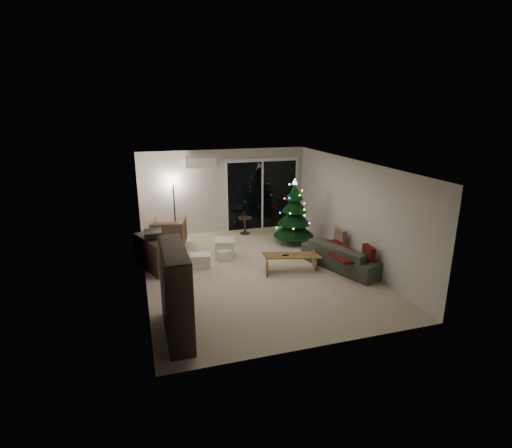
{
  "coord_description": "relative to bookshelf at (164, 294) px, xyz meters",
  "views": [
    {
      "loc": [
        -2.55,
        -8.31,
        3.74
      ],
      "look_at": [
        0.1,
        0.3,
        1.05
      ],
      "focal_mm": 28.0,
      "sensor_mm": 36.0,
      "label": 1
    }
  ],
  "objects": [
    {
      "name": "room",
      "position": [
        2.71,
        3.67,
        0.24
      ],
      "size": [
        6.5,
        7.51,
        2.6
      ],
      "color": "beige",
      "rests_on": "ground"
    },
    {
      "name": "bookshelf",
      "position": [
        0.0,
        0.0,
        0.0
      ],
      "size": [
        0.95,
        1.58,
        1.55
      ],
      "primitive_type": null,
      "rotation": [
        0.0,
        0.0,
        -0.39
      ],
      "color": "black",
      "rests_on": "floor"
    },
    {
      "name": "media_cabinet",
      "position": [
        0.0,
        2.99,
        -0.38
      ],
      "size": [
        0.89,
        1.33,
        0.78
      ],
      "primitive_type": "cube",
      "rotation": [
        0.0,
        0.0,
        0.38
      ],
      "color": "black",
      "rests_on": "floor"
    },
    {
      "name": "stereo",
      "position": [
        0.0,
        2.99,
        0.09
      ],
      "size": [
        0.39,
        0.47,
        0.17
      ],
      "primitive_type": "cube",
      "color": "black",
      "rests_on": "media_cabinet"
    },
    {
      "name": "armchair",
      "position": [
        0.48,
        4.44,
        -0.37
      ],
      "size": [
        1.06,
        1.08,
        0.81
      ],
      "primitive_type": "imported",
      "rotation": [
        0.0,
        0.0,
        2.9
      ],
      "color": "brown",
      "rests_on": "floor"
    },
    {
      "name": "ottoman",
      "position": [
        1.77,
        3.37,
        -0.56
      ],
      "size": [
        0.58,
        0.58,
        0.43
      ],
      "primitive_type": "cube",
      "rotation": [
        0.0,
        0.0,
        -0.25
      ],
      "color": "silver",
      "rests_on": "floor"
    },
    {
      "name": "cardboard_box_a",
      "position": [
        1.06,
        2.77,
        -0.61
      ],
      "size": [
        0.52,
        0.43,
        0.33
      ],
      "primitive_type": "cube",
      "rotation": [
        0.0,
        0.0,
        -0.2
      ],
      "color": "white",
      "rests_on": "floor"
    },
    {
      "name": "cardboard_box_b",
      "position": [
        1.69,
        3.06,
        -0.65
      ],
      "size": [
        0.42,
        0.36,
        0.25
      ],
      "primitive_type": "cube",
      "rotation": [
        0.0,
        0.0,
        0.26
      ],
      "color": "white",
      "rests_on": "floor"
    },
    {
      "name": "side_table",
      "position": [
        2.76,
        4.97,
        -0.52
      ],
      "size": [
        0.43,
        0.43,
        0.51
      ],
      "primitive_type": "cylinder",
      "rotation": [
        0.0,
        0.0,
        -0.07
      ],
      "color": "black",
      "rests_on": "floor"
    },
    {
      "name": "floor_lamp",
      "position": [
        0.73,
        5.19,
        0.09
      ],
      "size": [
        0.28,
        0.28,
        1.72
      ],
      "primitive_type": "cylinder",
      "color": "black",
      "rests_on": "floor"
    },
    {
      "name": "sofa",
      "position": [
        4.3,
        1.74,
        -0.47
      ],
      "size": [
        1.47,
        2.22,
        0.6
      ],
      "primitive_type": "imported",
      "rotation": [
        0.0,
        0.0,
        1.92
      ],
      "color": "#4B4F48",
      "rests_on": "floor"
    },
    {
      "name": "sofa_throw",
      "position": [
        4.2,
        1.74,
        -0.34
      ],
      "size": [
        0.64,
        1.49,
        0.05
      ],
      "primitive_type": "cube",
      "color": "#3A0A08",
      "rests_on": "sofa"
    },
    {
      "name": "cushion_a",
      "position": [
        4.55,
        2.39,
        -0.23
      ],
      "size": [
        0.15,
        0.41,
        0.4
      ],
      "primitive_type": "cube",
      "rotation": [
        0.0,
        0.0,
        0.09
      ],
      "color": "#7E674E",
      "rests_on": "sofa"
    },
    {
      "name": "cushion_b",
      "position": [
        4.55,
        1.09,
        -0.23
      ],
      "size": [
        0.15,
        0.4,
        0.4
      ],
      "primitive_type": "cube",
      "rotation": [
        0.0,
        0.0,
        -0.07
      ],
      "color": "#3A0A08",
      "rests_on": "sofa"
    },
    {
      "name": "coffee_table",
      "position": [
        3.04,
        1.92,
        -0.57
      ],
      "size": [
        1.34,
        0.77,
        0.4
      ],
      "primitive_type": null,
      "rotation": [
        0.0,
        0.0,
        -0.27
      ],
      "color": "brown",
      "rests_on": "floor"
    },
    {
      "name": "remote_a",
      "position": [
        2.89,
        1.92,
        -0.36
      ],
      "size": [
        0.16,
        0.05,
        0.02
      ],
      "primitive_type": "cube",
      "color": "black",
      "rests_on": "coffee_table"
    },
    {
      "name": "remote_b",
      "position": [
        3.14,
        1.97,
        -0.36
      ],
      "size": [
        0.15,
        0.09,
        0.02
      ],
      "primitive_type": "cube",
      "rotation": [
        0.0,
        0.0,
        0.35
      ],
      "color": "slate",
      "rests_on": "coffee_table"
    },
    {
      "name": "christmas_tree",
      "position": [
        3.86,
        3.78,
        0.14
      ],
      "size": [
        1.44,
        1.44,
        1.83
      ],
      "primitive_type": "cone",
      "rotation": [
        0.0,
        0.0,
        0.33
      ],
      "color": "#0A3813",
      "rests_on": "floor"
    }
  ]
}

